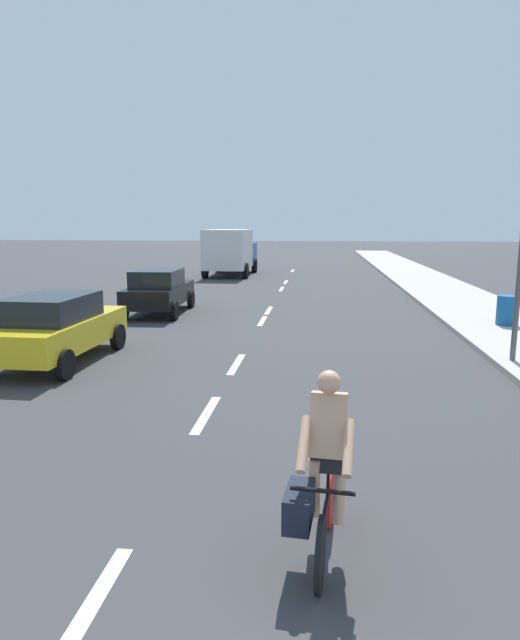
% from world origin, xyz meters
% --- Properties ---
extents(ground_plane, '(160.00, 160.00, 0.00)m').
position_xyz_m(ground_plane, '(0.00, 20.00, 0.00)').
color(ground_plane, '#38383A').
extents(sidewalk_strip, '(3.60, 80.00, 0.14)m').
position_xyz_m(sidewalk_strip, '(7.55, 22.00, 0.07)').
color(sidewalk_strip, '#B2ADA3').
rests_on(sidewalk_strip, ground).
extents(lane_stripe_1, '(0.16, 1.80, 0.01)m').
position_xyz_m(lane_stripe_1, '(0.00, 3.28, 0.00)').
color(lane_stripe_1, white).
rests_on(lane_stripe_1, ground).
extents(lane_stripe_2, '(0.16, 1.80, 0.01)m').
position_xyz_m(lane_stripe_2, '(0.00, 7.98, 0.00)').
color(lane_stripe_2, white).
rests_on(lane_stripe_2, ground).
extents(lane_stripe_3, '(0.16, 1.80, 0.01)m').
position_xyz_m(lane_stripe_3, '(0.00, 11.24, 0.00)').
color(lane_stripe_3, white).
rests_on(lane_stripe_3, ground).
extents(lane_stripe_4, '(0.16, 1.80, 0.01)m').
position_xyz_m(lane_stripe_4, '(0.00, 16.79, 0.00)').
color(lane_stripe_4, white).
rests_on(lane_stripe_4, ground).
extents(lane_stripe_5, '(0.16, 1.80, 0.01)m').
position_xyz_m(lane_stripe_5, '(0.00, 18.94, 0.00)').
color(lane_stripe_5, white).
rests_on(lane_stripe_5, ground).
extents(lane_stripe_6, '(0.16, 1.80, 0.01)m').
position_xyz_m(lane_stripe_6, '(0.00, 25.54, 0.00)').
color(lane_stripe_6, white).
rests_on(lane_stripe_6, ground).
extents(lane_stripe_7, '(0.16, 1.80, 0.01)m').
position_xyz_m(lane_stripe_7, '(0.00, 28.71, 0.00)').
color(lane_stripe_7, white).
rests_on(lane_stripe_7, ground).
extents(lane_stripe_8, '(0.16, 1.80, 0.01)m').
position_xyz_m(lane_stripe_8, '(0.00, 36.02, 0.00)').
color(lane_stripe_8, white).
rests_on(lane_stripe_8, ground).
extents(cyclist, '(0.64, 1.71, 1.82)m').
position_xyz_m(cyclist, '(1.89, 4.31, 0.83)').
color(cyclist, black).
rests_on(cyclist, ground).
extents(parked_car_yellow, '(1.96, 4.11, 1.57)m').
position_xyz_m(parked_car_yellow, '(-4.10, 10.96, 0.84)').
color(parked_car_yellow, gold).
rests_on(parked_car_yellow, ground).
extents(parked_car_black, '(1.99, 4.08, 1.57)m').
position_xyz_m(parked_car_black, '(-3.79, 17.85, 0.84)').
color(parked_car_black, black).
rests_on(parked_car_black, ground).
extents(delivery_truck, '(2.74, 6.27, 2.80)m').
position_xyz_m(delivery_truck, '(-3.63, 32.23, 1.50)').
color(delivery_truck, '#23478C').
rests_on(delivery_truck, ground).
extents(trash_bin_far, '(0.60, 0.60, 0.88)m').
position_xyz_m(trash_bin_far, '(7.44, 16.18, 0.58)').
color(trash_bin_far, '#14518C').
rests_on(trash_bin_far, sidewalk_strip).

